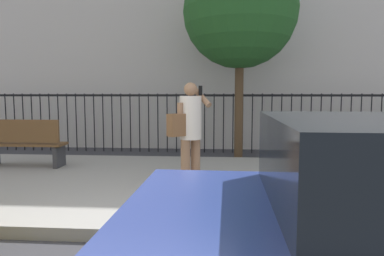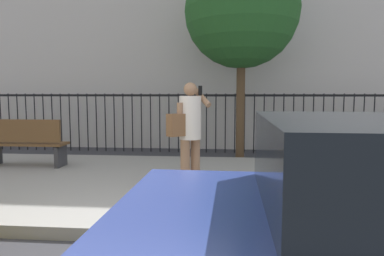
{
  "view_description": "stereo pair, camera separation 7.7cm",
  "coord_description": "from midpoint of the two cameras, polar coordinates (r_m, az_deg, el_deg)",
  "views": [
    {
      "loc": [
        1.02,
        -3.53,
        1.59
      ],
      "look_at": [
        0.58,
        2.19,
        1.03
      ],
      "focal_mm": 32.76,
      "sensor_mm": 36.0,
      "label": 1
    },
    {
      "loc": [
        1.1,
        -3.52,
        1.59
      ],
      "look_at": [
        0.58,
        2.19,
        1.03
      ],
      "focal_mm": 32.76,
      "sensor_mm": 36.0,
      "label": 2
    }
  ],
  "objects": [
    {
      "name": "ground_plane",
      "position": [
        4.01,
        -11.14,
        -17.91
      ],
      "size": [
        60.0,
        60.0,
        0.0
      ],
      "primitive_type": "plane",
      "color": "#333338"
    },
    {
      "name": "sidewalk",
      "position": [
        6.02,
        -5.21,
        -9.04
      ],
      "size": [
        28.0,
        4.4,
        0.15
      ],
      "primitive_type": "cube",
      "color": "gray",
      "rests_on": "ground"
    },
    {
      "name": "iron_fence",
      "position": [
        9.5,
        -1.25,
        2.14
      ],
      "size": [
        12.03,
        0.04,
        1.6
      ],
      "color": "black",
      "rests_on": "ground"
    },
    {
      "name": "pedestrian_on_phone",
      "position": [
        5.44,
        -0.11,
        0.26
      ],
      "size": [
        0.69,
        0.67,
        1.62
      ],
      "color": "#936B4C",
      "rests_on": "sidewalk"
    },
    {
      "name": "street_bench",
      "position": [
        7.65,
        -25.38,
        -2.02
      ],
      "size": [
        1.6,
        0.45,
        0.95
      ],
      "color": "brown",
      "rests_on": "sidewalk"
    },
    {
      "name": "street_tree_near",
      "position": [
        8.67,
        8.36,
        18.32
      ],
      "size": [
        2.68,
        2.68,
        4.86
      ],
      "color": "#4C3823",
      "rests_on": "ground"
    }
  ]
}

